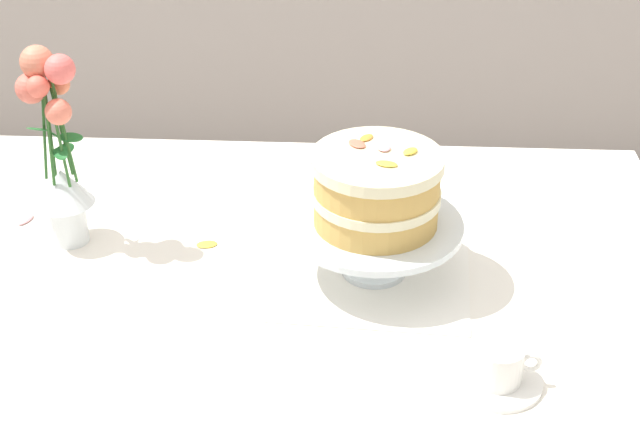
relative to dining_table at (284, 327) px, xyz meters
The scene contains 8 objects.
dining_table is the anchor object (origin of this frame).
linen_napkin 0.18m from the dining_table, 14.95° to the left, with size 0.32×0.32×0.00m, color white.
cake_stand 0.23m from the dining_table, 14.95° to the left, with size 0.29×0.29×0.10m.
layer_cake 0.30m from the dining_table, 14.96° to the left, with size 0.21×0.21×0.13m.
flower_vase 0.48m from the dining_table, 163.78° to the left, with size 0.11×0.10×0.36m.
teacup 0.42m from the dining_table, 35.04° to the right, with size 0.13×0.13×0.06m.
loose_petal_0 0.53m from the dining_table, 160.48° to the left, with size 0.04×0.02×0.01m, color pink.
loose_petal_1 0.20m from the dining_table, 142.87° to the left, with size 0.04×0.02×0.00m, color yellow.
Camera 1 is at (0.13, -1.29, 1.63)m, focal length 52.37 mm.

